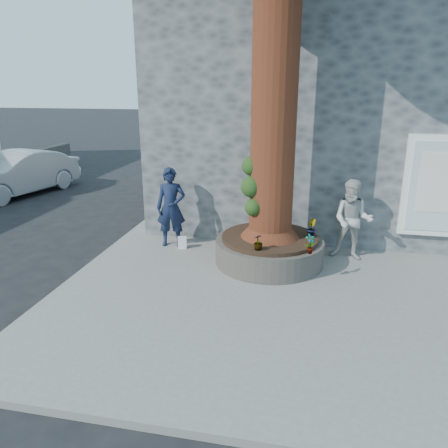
% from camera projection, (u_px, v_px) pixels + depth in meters
% --- Properties ---
extents(ground, '(120.00, 120.00, 0.00)m').
position_uv_depth(ground, '(212.00, 308.00, 7.78)').
color(ground, black).
rests_on(ground, ground).
extents(pavement, '(9.00, 8.00, 0.12)m').
position_uv_depth(pavement, '(299.00, 288.00, 8.40)').
color(pavement, slate).
rests_on(pavement, ground).
extents(yellow_line, '(0.10, 30.00, 0.01)m').
position_uv_depth(yellow_line, '(83.00, 271.00, 9.30)').
color(yellow_line, yellow).
rests_on(yellow_line, ground).
extents(stone_shop, '(10.30, 8.30, 6.30)m').
position_uv_depth(stone_shop, '(347.00, 106.00, 13.04)').
color(stone_shop, '#444749').
rests_on(stone_shop, ground).
extents(planter, '(2.30, 2.30, 0.60)m').
position_uv_depth(planter, '(269.00, 250.00, 9.36)').
color(planter, black).
rests_on(planter, pavement).
extents(man, '(0.75, 0.56, 1.87)m').
position_uv_depth(man, '(171.00, 207.00, 10.18)').
color(man, '#131C35').
rests_on(man, pavement).
extents(woman, '(0.96, 0.81, 1.76)m').
position_uv_depth(woman, '(352.00, 220.00, 9.41)').
color(woman, '#B7B6AF').
rests_on(woman, pavement).
extents(shopping_bag, '(0.23, 0.17, 0.28)m').
position_uv_depth(shopping_bag, '(182.00, 242.00, 10.22)').
color(shopping_bag, white).
rests_on(shopping_bag, pavement).
extents(car_silver, '(2.63, 4.90, 1.53)m').
position_uv_depth(car_silver, '(17.00, 174.00, 15.43)').
color(car_silver, '#A5A8AD').
rests_on(car_silver, ground).
extents(plant_a, '(0.25, 0.23, 0.39)m').
position_uv_depth(plant_a, '(310.00, 244.00, 8.25)').
color(plant_a, gray).
rests_on(plant_a, planter).
extents(plant_b, '(0.24, 0.25, 0.40)m').
position_uv_depth(plant_b, '(311.00, 228.00, 9.15)').
color(plant_b, gray).
rests_on(plant_b, planter).
extents(plant_c, '(0.25, 0.25, 0.32)m').
position_uv_depth(plant_c, '(258.00, 242.00, 8.45)').
color(plant_c, gray).
rests_on(plant_c, planter).
extents(plant_d, '(0.35, 0.35, 0.29)m').
position_uv_depth(plant_d, '(266.00, 218.00, 10.05)').
color(plant_d, gray).
rests_on(plant_d, planter).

